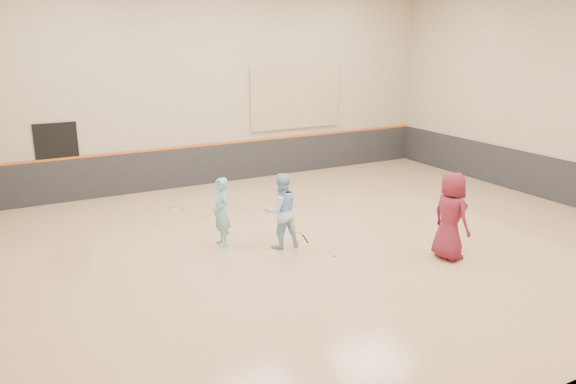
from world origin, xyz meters
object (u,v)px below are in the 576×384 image
girl (221,212)px  instructor (281,211)px  spare_racket (173,207)px  young_man (451,216)px

girl → instructor: (1.08, -0.72, 0.07)m
girl → spare_racket: (-0.15, 3.07, -0.71)m
instructor → spare_racket: instructor is taller
spare_racket → young_man: bearing=-56.3°
girl → spare_racket: bearing=-176.1°
girl → young_man: 4.81m
girl → young_man: bearing=53.8°
instructor → young_man: young_man is taller
girl → instructor: bearing=57.4°
instructor → spare_racket: size_ratio=2.21×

